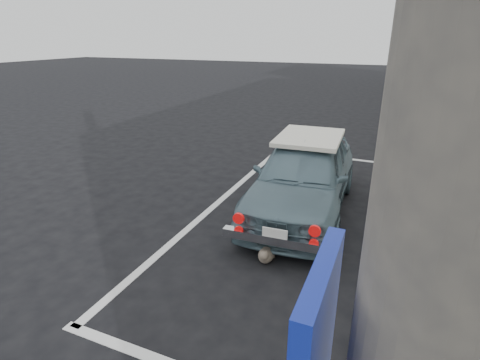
% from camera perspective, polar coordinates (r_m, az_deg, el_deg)
% --- Properties ---
extents(ground, '(80.00, 80.00, 0.00)m').
position_cam_1_polar(ground, '(4.35, -10.11, -20.39)').
color(ground, black).
rests_on(ground, ground).
extents(pline_front, '(3.00, 0.12, 0.01)m').
position_cam_1_polar(pline_front, '(9.69, 13.68, 3.44)').
color(pline_front, silver).
rests_on(pline_front, ground).
extents(pline_side, '(0.12, 7.00, 0.01)m').
position_cam_1_polar(pline_side, '(6.93, -3.06, -3.18)').
color(pline_side, silver).
rests_on(pline_side, ground).
extents(retro_coupe, '(1.71, 3.83, 1.28)m').
position_cam_1_polar(retro_coupe, '(6.45, 9.66, 0.80)').
color(retro_coupe, slate).
rests_on(retro_coupe, ground).
extents(cat, '(0.25, 0.49, 0.26)m').
position_cam_1_polar(cat, '(5.13, 4.00, -11.15)').
color(cat, brown).
rests_on(cat, ground).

